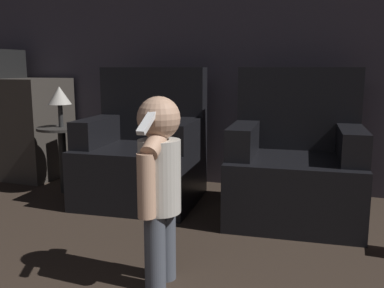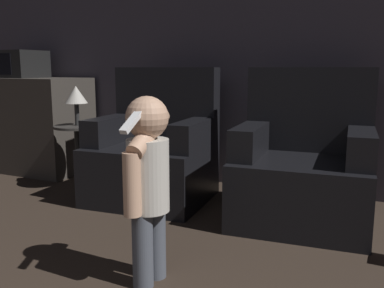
{
  "view_description": "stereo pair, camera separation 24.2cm",
  "coord_description": "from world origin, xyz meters",
  "px_view_note": "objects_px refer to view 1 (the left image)",
  "views": [
    {
      "loc": [
        0.47,
        0.98,
        0.99
      ],
      "look_at": [
        -0.34,
        3.23,
        0.57
      ],
      "focal_mm": 40.0,
      "sensor_mm": 36.0,
      "label": 1
    },
    {
      "loc": [
        0.7,
        1.07,
        0.99
      ],
      "look_at": [
        -0.34,
        3.23,
        0.57
      ],
      "focal_mm": 40.0,
      "sensor_mm": 36.0,
      "label": 2
    }
  ],
  "objects_px": {
    "lamp": "(60,96)",
    "armchair_right": "(295,167)",
    "armchair_left": "(143,155)",
    "person_toddler": "(159,177)"
  },
  "relations": [
    {
      "from": "armchair_left",
      "to": "lamp",
      "type": "bearing_deg",
      "value": 179.83
    },
    {
      "from": "armchair_left",
      "to": "person_toddler",
      "type": "height_order",
      "value": "armchair_left"
    },
    {
      "from": "armchair_left",
      "to": "armchair_right",
      "type": "relative_size",
      "value": 1.0
    },
    {
      "from": "lamp",
      "to": "person_toddler",
      "type": "bearing_deg",
      "value": -39.49
    },
    {
      "from": "armchair_right",
      "to": "lamp",
      "type": "height_order",
      "value": "armchair_right"
    },
    {
      "from": "armchair_right",
      "to": "person_toddler",
      "type": "xyz_separation_m",
      "value": [
        -0.47,
        -1.16,
        0.17
      ]
    },
    {
      "from": "armchair_right",
      "to": "person_toddler",
      "type": "relative_size",
      "value": 1.14
    },
    {
      "from": "armchair_left",
      "to": "person_toddler",
      "type": "bearing_deg",
      "value": -65.86
    },
    {
      "from": "person_toddler",
      "to": "lamp",
      "type": "relative_size",
      "value": 2.73
    },
    {
      "from": "lamp",
      "to": "armchair_right",
      "type": "bearing_deg",
      "value": 1.89
    }
  ]
}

